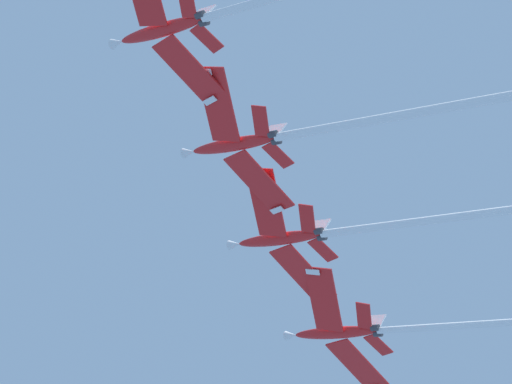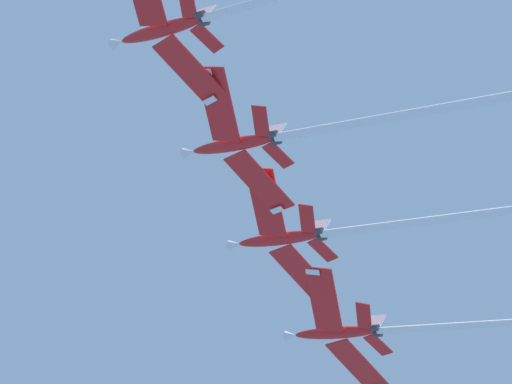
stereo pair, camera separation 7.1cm
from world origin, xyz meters
name	(u,v)px [view 1 (the left image)]	position (x,y,z in m)	size (l,w,h in m)	color
jet_far_left	(237,8)	(-14.56, 5.49, 115.91)	(38.17, 30.60, 25.84)	red
jet_inner_left	(300,133)	(-5.45, -7.15, 116.35)	(34.14, 28.51, 23.60)	red
jet_centre	(346,230)	(2.88, -18.14, 117.44)	(36.66, 30.52, 23.67)	red
jet_inner_right	(388,329)	(11.91, -29.41, 117.34)	(35.13, 29.40, 23.06)	red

